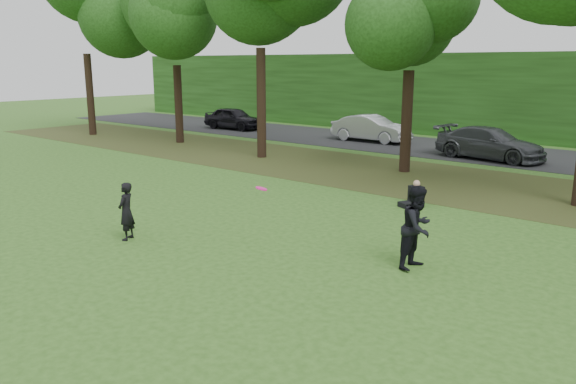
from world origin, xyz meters
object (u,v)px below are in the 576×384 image
at_px(seated_person, 414,197).
at_px(player_right, 417,227).
at_px(frisbee, 261,188).
at_px(player_left, 126,211).

bearing_deg(seated_person, player_right, -37.97).
bearing_deg(seated_person, frisbee, -70.18).
xyz_separation_m(player_left, player_right, (6.59, 2.87, 0.18)).
bearing_deg(frisbee, player_left, -160.46).
bearing_deg(seated_person, player_left, -93.05).
xyz_separation_m(player_right, seated_person, (-2.59, 4.91, -0.61)).
xyz_separation_m(player_right, frisbee, (-3.09, -1.63, 0.70)).
distance_m(player_left, frisbee, 3.82).
bearing_deg(frisbee, player_right, 27.81).
bearing_deg(player_left, player_right, 86.50).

